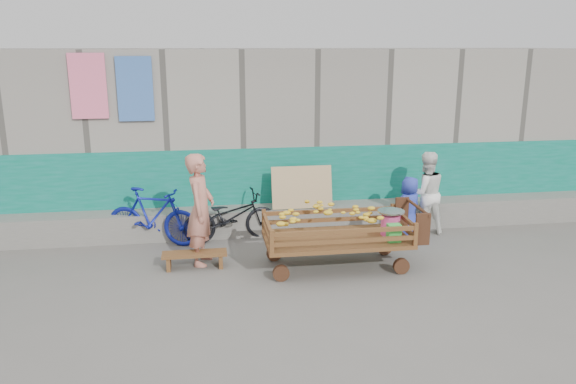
{
  "coord_description": "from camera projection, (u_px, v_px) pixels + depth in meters",
  "views": [
    {
      "loc": [
        -1.26,
        -6.58,
        3.07
      ],
      "look_at": [
        -0.09,
        1.2,
        1.0
      ],
      "focal_mm": 35.0,
      "sensor_mm": 36.0,
      "label": 1
    }
  ],
  "objects": [
    {
      "name": "bicycle_dark",
      "position": [
        230.0,
        217.0,
        8.98
      ],
      "size": [
        1.61,
        0.81,
        0.81
      ],
      "primitive_type": "imported",
      "rotation": [
        0.0,
        0.0,
        1.76
      ],
      "color": "black",
      "rests_on": "ground"
    },
    {
      "name": "child",
      "position": [
        409.0,
        207.0,
        9.1
      ],
      "size": [
        0.59,
        0.54,
        1.02
      ],
      "primitive_type": "imported",
      "rotation": [
        0.0,
        0.0,
        3.71
      ],
      "color": "#2C3DB0",
      "rests_on": "ground"
    },
    {
      "name": "bicycle_blue",
      "position": [
        153.0,
        216.0,
        8.79
      ],
      "size": [
        1.59,
        0.93,
        0.92
      ],
      "primitive_type": "imported",
      "rotation": [
        0.0,
        0.0,
        1.23
      ],
      "color": "navy",
      "rests_on": "ground"
    },
    {
      "name": "banana_cart",
      "position": [
        334.0,
        225.0,
        7.83
      ],
      "size": [
        2.2,
        1.01,
        0.94
      ],
      "color": "#5A2D1A",
      "rests_on": "ground"
    },
    {
      "name": "vendor_man",
      "position": [
        201.0,
        209.0,
        7.96
      ],
      "size": [
        0.51,
        0.66,
        1.61
      ],
      "primitive_type": "imported",
      "rotation": [
        0.0,
        0.0,
        1.34
      ],
      "color": "tan",
      "rests_on": "ground"
    },
    {
      "name": "ground",
      "position": [
        308.0,
        290.0,
        7.25
      ],
      "size": [
        80.0,
        80.0,
        0.0
      ],
      "primitive_type": "plane",
      "color": "#605D58",
      "rests_on": "ground"
    },
    {
      "name": "bench",
      "position": [
        195.0,
        257.0,
        7.93
      ],
      "size": [
        0.91,
        0.27,
        0.23
      ],
      "color": "#5A2D1A",
      "rests_on": "ground"
    },
    {
      "name": "building_wall",
      "position": [
        270.0,
        131.0,
        10.75
      ],
      "size": [
        12.0,
        3.5,
        3.0
      ],
      "color": "gray",
      "rests_on": "ground"
    },
    {
      "name": "woman",
      "position": [
        425.0,
        193.0,
        9.26
      ],
      "size": [
        0.7,
        0.56,
        1.39
      ],
      "primitive_type": "imported",
      "rotation": [
        0.0,
        0.0,
        3.19
      ],
      "color": "white",
      "rests_on": "ground"
    }
  ]
}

